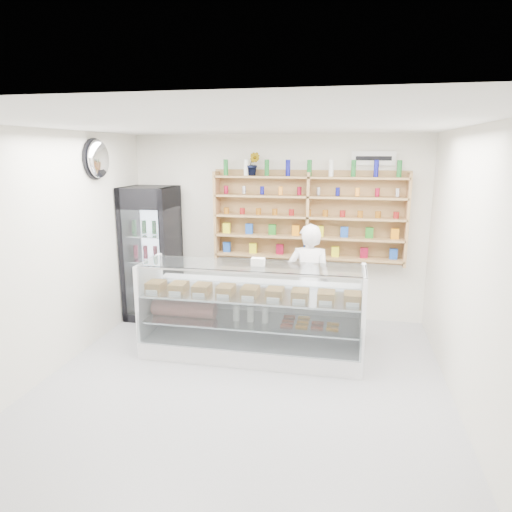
# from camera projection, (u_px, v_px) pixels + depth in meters

# --- Properties ---
(room) EXTENTS (5.00, 5.00, 5.00)m
(room) POSITION_uv_depth(u_px,v_px,m) (238.00, 267.00, 4.65)
(room) COLOR #9F9FA3
(room) RESTS_ON ground
(display_counter) EXTENTS (2.76, 0.82, 1.20)m
(display_counter) POSITION_uv_depth(u_px,v_px,m) (252.00, 330.00, 5.78)
(display_counter) COLOR white
(display_counter) RESTS_ON floor
(shop_worker) EXTENTS (0.59, 0.39, 1.62)m
(shop_worker) POSITION_uv_depth(u_px,v_px,m) (309.00, 282.00, 6.20)
(shop_worker) COLOR silver
(shop_worker) RESTS_ON floor
(drinks_cooler) EXTENTS (0.75, 0.73, 2.04)m
(drinks_cooler) POSITION_uv_depth(u_px,v_px,m) (152.00, 253.00, 7.00)
(drinks_cooler) COLOR black
(drinks_cooler) RESTS_ON floor
(wall_shelving) EXTENTS (2.84, 0.28, 1.33)m
(wall_shelving) POSITION_uv_depth(u_px,v_px,m) (308.00, 217.00, 6.75)
(wall_shelving) COLOR #A1714C
(wall_shelving) RESTS_ON back_wall
(potted_plant) EXTENTS (0.19, 0.16, 0.34)m
(potted_plant) POSITION_uv_depth(u_px,v_px,m) (253.00, 164.00, 6.73)
(potted_plant) COLOR #1E6626
(potted_plant) RESTS_ON wall_shelving
(security_mirror) EXTENTS (0.15, 0.50, 0.50)m
(security_mirror) POSITION_uv_depth(u_px,v_px,m) (98.00, 159.00, 5.98)
(security_mirror) COLOR silver
(security_mirror) RESTS_ON left_wall
(wall_sign) EXTENTS (0.62, 0.03, 0.20)m
(wall_sign) POSITION_uv_depth(u_px,v_px,m) (374.00, 158.00, 6.50)
(wall_sign) COLOR white
(wall_sign) RESTS_ON back_wall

